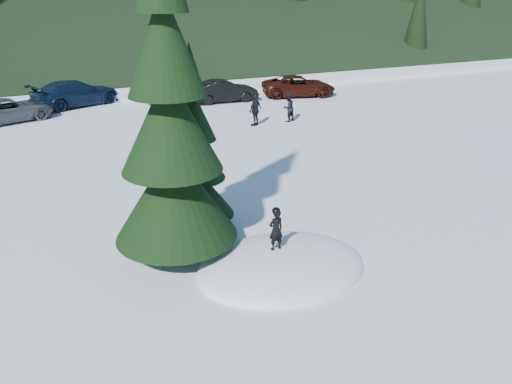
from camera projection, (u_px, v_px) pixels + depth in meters
name	position (u px, v px, depth m)	size (l,w,h in m)	color
ground	(282.00, 268.00, 12.78)	(200.00, 200.00, 0.00)	white
snow_mound	(282.00, 268.00, 12.78)	(4.48, 3.52, 0.96)	white
spruce_tall	(171.00, 135.00, 12.19)	(3.20, 3.20, 8.60)	#312110
spruce_short	(194.00, 160.00, 14.22)	(2.20, 2.20, 5.37)	#312110
child_skier	(276.00, 230.00, 12.51)	(0.40, 0.26, 1.09)	black
adult_0	(288.00, 108.00, 26.48)	(0.73, 0.57, 1.50)	black
adult_1	(255.00, 110.00, 25.66)	(0.97, 0.40, 1.65)	black
car_2	(9.00, 110.00, 26.50)	(2.08, 4.51, 1.25)	#4B4F52
car_3	(76.00, 93.00, 30.01)	(2.15, 5.29, 1.54)	black
car_4	(178.00, 90.00, 31.09)	(1.72, 4.29, 1.46)	gray
car_5	(224.00, 91.00, 31.08)	(1.44, 4.14, 1.36)	black
car_6	(299.00, 86.00, 32.78)	(2.21, 4.79, 1.33)	black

